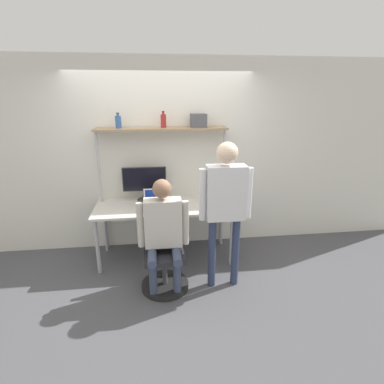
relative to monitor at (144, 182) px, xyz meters
name	(u,v)px	position (x,y,z in m)	size (l,w,h in m)	color
ground_plane	(167,271)	(0.26, -0.64, -1.05)	(12.00, 12.00, 0.00)	#4C4C51
wall_back	(162,157)	(0.26, 0.20, 0.30)	(8.00, 0.06, 2.70)	silver
desk	(165,210)	(0.26, -0.22, -0.34)	(1.85, 0.80, 0.77)	beige
shelf_unit	(162,146)	(0.26, 0.02, 0.49)	(1.76, 0.29, 1.78)	#997A56
monitor	(144,182)	(0.00, 0.00, 0.00)	(0.60, 0.23, 0.48)	#333338
laptop	(156,203)	(0.15, -0.33, -0.20)	(0.31, 0.25, 0.25)	silver
cell_phone	(176,208)	(0.41, -0.36, -0.27)	(0.07, 0.15, 0.01)	silver
office_chair	(164,265)	(0.22, -0.93, -0.77)	(0.56, 0.56, 0.92)	black
person_seated	(163,227)	(0.22, -0.98, -0.26)	(0.58, 0.47, 1.34)	#38425B
person_standing	(226,197)	(0.92, -0.99, 0.07)	(0.60, 0.23, 1.73)	#2D3856
bottle_blue	(118,122)	(-0.30, 0.02, 0.82)	(0.08, 0.08, 0.20)	#335999
bottle_red	(163,121)	(0.29, 0.02, 0.82)	(0.07, 0.07, 0.21)	maroon
storage_box	(198,121)	(0.76, 0.02, 0.82)	(0.21, 0.19, 0.18)	#4C4C51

